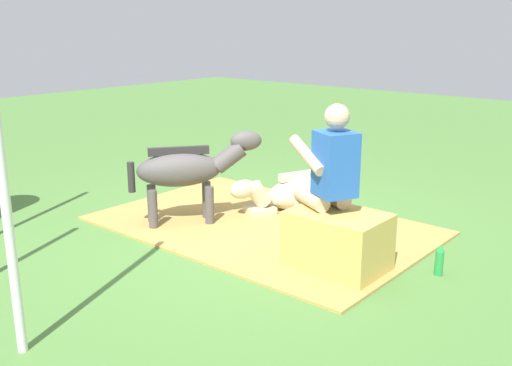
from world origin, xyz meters
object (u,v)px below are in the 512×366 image
tent_pole_left (1,162)px  pony_standing (188,170)px  pony_lying (296,193)px  person_seated (327,176)px  hay_bale (338,242)px  soda_bottle (439,260)px

tent_pole_left → pony_standing: bearing=-67.8°
pony_standing → pony_lying: 1.26m
tent_pole_left → pony_lying: bearing=-83.2°
pony_lying → person_seated: bearing=136.2°
hay_bale → person_seated: 0.54m
person_seated → pony_lying: 1.59m
person_seated → soda_bottle: bearing=-154.8°
pony_standing → soda_bottle: bearing=-170.0°
pony_standing → soda_bottle: 2.54m
hay_bale → pony_lying: hay_bale is taller
person_seated → soda_bottle: (-0.84, -0.40, -0.64)m
person_seated → pony_standing: (1.62, 0.04, -0.20)m
soda_bottle → tent_pole_left: tent_pole_left is taller
pony_lying → soda_bottle: bearing=161.7°
soda_bottle → tent_pole_left: bearing=61.5°
tent_pole_left → soda_bottle: bearing=-118.5°
pony_standing → hay_bale: bearing=179.6°
hay_bale → pony_lying: size_ratio=0.57×
pony_standing → person_seated: bearing=-178.6°
person_seated → tent_pole_left: bearing=74.3°
person_seated → pony_standing: 1.63m
pony_standing → tent_pole_left: bearing=112.2°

